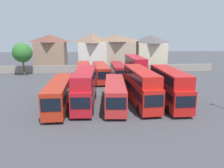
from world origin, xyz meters
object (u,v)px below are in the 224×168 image
house_terrace_right (116,51)px  bus_6 (84,71)px  bus_8 (118,71)px  bus_1 (59,93)px  bus_3 (115,92)px  bus_7 (101,71)px  bus_2 (85,86)px  bus_4 (141,85)px  house_terrace_centre (93,51)px  house_terrace_far_right (150,51)px  bus_5 (169,85)px  house_terrace_left (51,51)px  bus_9 (135,67)px  tree_left_of_lot (22,53)px

house_terrace_right → bus_6: bearing=-116.8°
bus_8 → bus_1: bearing=-30.7°
bus_3 → bus_7: 16.12m
bus_2 → bus_7: bearing=173.9°
bus_2 → bus_8: size_ratio=1.08×
bus_4 → bus_7: (-5.14, 15.62, -0.82)m
bus_8 → house_terrace_centre: size_ratio=1.05×
bus_1 → house_terrace_right: size_ratio=1.12×
house_terrace_far_right → bus_3: bearing=-111.4°
bus_3 → bus_4: size_ratio=1.00×
bus_5 → bus_2: bearing=-92.6°
house_terrace_centre → bus_5: bearing=-71.6°
house_terrace_left → house_terrace_far_right: 28.34m
bus_3 → bus_9: bearing=164.1°
bus_2 → house_terrace_centre: house_terrace_centre is taller
bus_1 → house_terrace_centre: 33.17m
bus_4 → house_terrace_left: (-18.85, 33.61, 2.01)m
bus_7 → house_terrace_left: bearing=-147.3°
bus_2 → house_terrace_centre: bearing=-178.2°
bus_5 → bus_9: (-1.79, 15.94, 0.07)m
bus_1 → bus_8: bearing=149.1°
bus_2 → bus_6: bearing=-173.3°
bus_3 → house_terrace_left: bearing=-152.2°
bus_7 → house_terrace_centre: size_ratio=1.22×
bus_3 → bus_4: bearing=100.4°
bus_8 → bus_7: bearing=-85.4°
bus_7 → tree_left_of_lot: 19.55m
bus_2 → bus_5: (11.45, -0.40, -0.00)m
bus_4 → house_terrace_right: size_ratio=1.08×
bus_6 → house_terrace_centre: size_ratio=1.23×
bus_7 → house_terrace_centre: bearing=-178.0°
bus_5 → bus_7: (-9.01, 16.11, -0.81)m
bus_3 → bus_7: size_ratio=0.97×
house_terrace_centre → bus_3: bearing=-83.9°
bus_6 → bus_7: size_ratio=1.00×
bus_7 → bus_9: size_ratio=1.08×
bus_8 → house_terrace_right: (1.09, 16.23, 2.76)m
bus_3 → bus_5: (7.42, -0.07, 0.83)m
bus_1 → bus_3: size_ratio=1.04×
bus_2 → house_terrace_far_right: house_terrace_far_right is taller
bus_7 → house_terrace_right: (4.73, 16.59, 2.77)m
bus_4 → house_terrace_right: 32.27m
bus_7 → bus_8: 3.65m
bus_5 → bus_3: bearing=-91.2°
bus_4 → bus_7: size_ratio=0.97×
bus_4 → bus_8: size_ratio=1.13×
house_terrace_centre → bus_6: bearing=-95.7°
house_terrace_far_right → tree_left_of_lot: house_terrace_far_right is taller
bus_5 → bus_9: 16.04m
bus_5 → house_terrace_left: (-22.71, 34.10, 2.01)m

